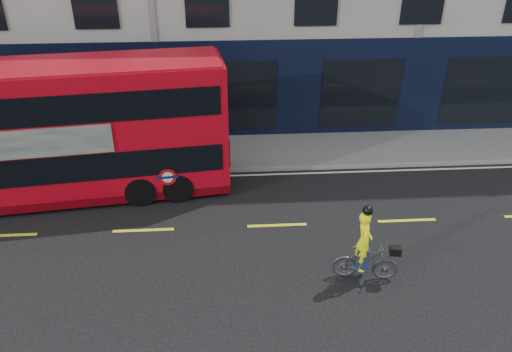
{
  "coord_description": "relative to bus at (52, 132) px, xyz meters",
  "views": [
    {
      "loc": [
        2.55,
        -10.89,
        8.58
      ],
      "look_at": [
        3.35,
        1.26,
        1.86
      ],
      "focal_mm": 35.0,
      "sensor_mm": 36.0,
      "label": 1
    }
  ],
  "objects": [
    {
      "name": "ground",
      "position": [
        2.87,
        -3.78,
        -2.26
      ],
      "size": [
        120.0,
        120.0,
        0.0
      ],
      "primitive_type": "plane",
      "color": "black",
      "rests_on": "ground"
    },
    {
      "name": "pavement",
      "position": [
        2.87,
        2.72,
        -2.2
      ],
      "size": [
        60.0,
        3.0,
        0.12
      ],
      "primitive_type": "cube",
      "color": "slate",
      "rests_on": "ground"
    },
    {
      "name": "kerb",
      "position": [
        2.87,
        1.22,
        -2.2
      ],
      "size": [
        60.0,
        0.12,
        0.13
      ],
      "primitive_type": "cube",
      "color": "gray",
      "rests_on": "ground"
    },
    {
      "name": "road_edge_line",
      "position": [
        2.87,
        0.92,
        -2.26
      ],
      "size": [
        58.0,
        0.1,
        0.01
      ],
      "primitive_type": "cube",
      "color": "silver",
      "rests_on": "ground"
    },
    {
      "name": "lane_dashes",
      "position": [
        2.87,
        -2.28,
        -2.26
      ],
      "size": [
        58.0,
        0.12,
        0.01
      ],
      "primitive_type": null,
      "color": "yellow",
      "rests_on": "ground"
    },
    {
      "name": "bus",
      "position": [
        0.0,
        0.0,
        0.0
      ],
      "size": [
        11.14,
        3.78,
        4.41
      ],
      "rotation": [
        0.0,
        0.0,
        0.12
      ],
      "color": "red",
      "rests_on": "ground"
    },
    {
      "name": "cyclist",
      "position": [
        8.83,
        -4.79,
        -1.53
      ],
      "size": [
        1.73,
        0.74,
        2.19
      ],
      "rotation": [
        0.0,
        0.0,
        -0.16
      ],
      "color": "#494B4E",
      "rests_on": "ground"
    }
  ]
}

